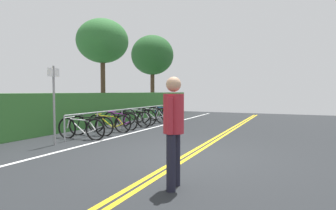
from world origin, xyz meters
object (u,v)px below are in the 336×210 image
object	(u,v)px
bicycle_8	(164,113)
bicycle_5	(139,117)
sign_post_near	(54,98)
bicycle_4	(134,119)
tree_mid	(103,42)
bike_rack	(132,113)
bicycle_0	(81,128)
tree_far_right	(152,55)
pedestrian	(174,124)
bicycle_1	(91,126)
bicycle_6	(153,115)
bicycle_7	(159,114)
bicycle_2	(109,123)
bicycle_3	(120,121)

from	to	relation	value
bicycle_8	bicycle_5	bearing A→B (deg)	179.92
sign_post_near	bicycle_4	bearing A→B (deg)	1.28
bicycle_4	tree_mid	size ratio (longest dim) A/B	0.32
tree_mid	bike_rack	bearing A→B (deg)	-120.88
bicycle_0	bicycle_8	distance (m)	6.77
bicycle_4	tree_far_right	bearing A→B (deg)	21.75
pedestrian	tree_mid	world-z (taller)	tree_mid
sign_post_near	tree_far_right	distance (m)	12.93
bicycle_0	bicycle_1	distance (m)	0.75
bicycle_5	bicycle_6	xyz separation A→B (m)	(0.87, -0.26, 0.00)
bicycle_1	bicycle_7	bearing A→B (deg)	-1.00
bicycle_8	tree_mid	size ratio (longest dim) A/B	0.32
bicycle_7	bike_rack	bearing A→B (deg)	179.44
bicycle_0	bicycle_4	xyz separation A→B (m)	(3.37, 0.10, -0.00)
bicycle_4	bicycle_5	size ratio (longest dim) A/B	0.93
bicycle_5	bicycle_7	world-z (taller)	bicycle_5
bicycle_1	bicycle_6	bearing A→B (deg)	-2.60
tree_mid	pedestrian	bearing A→B (deg)	-137.31
bike_rack	bicycle_1	distance (m)	2.61
bicycle_1	bicycle_8	size ratio (longest dim) A/B	1.00
bicycle_4	bicycle_5	world-z (taller)	bicycle_5
tree_far_right	bicycle_2	bearing A→B (deg)	-162.05
bicycle_3	sign_post_near	world-z (taller)	sign_post_near
bicycle_2	sign_post_near	size ratio (longest dim) A/B	0.78
bicycle_4	bicycle_8	world-z (taller)	bicycle_8
sign_post_near	tree_far_right	world-z (taller)	tree_far_right
bicycle_4	sign_post_near	xyz separation A→B (m)	(-4.46, -0.10, 1.01)
bicycle_3	bicycle_4	world-z (taller)	bicycle_3
bicycle_3	tree_far_right	distance (m)	9.91
bicycle_7	sign_post_near	bearing A→B (deg)	-179.08
bicycle_0	tree_mid	xyz separation A→B (m)	(4.95, 2.87, 3.73)
bicycle_6	tree_far_right	size ratio (longest dim) A/B	0.32
bicycle_5	bicycle_6	size ratio (longest dim) A/B	1.02
bicycle_6	bicycle_2	bearing A→B (deg)	177.95
bicycle_2	bicycle_8	bearing A→B (deg)	1.59
pedestrian	sign_post_near	distance (m)	4.85
bike_rack	bicycle_5	bearing A→B (deg)	9.87
bicycle_0	bicycle_1	size ratio (longest dim) A/B	1.06
bicycle_0	sign_post_near	xyz separation A→B (m)	(-1.08, -0.00, 1.00)
bicycle_2	bicycle_4	size ratio (longest dim) A/B	1.03
bicycle_2	bicycle_6	xyz separation A→B (m)	(3.29, -0.12, 0.04)
bicycle_1	bicycle_4	distance (m)	2.66
bicycle_5	tree_mid	size ratio (longest dim) A/B	0.35
bicycle_8	tree_mid	world-z (taller)	tree_mid
bike_rack	bicycle_5	distance (m)	0.83
bicycle_1	tree_far_right	xyz separation A→B (m)	(10.42, 2.99, 3.77)
bicycle_7	tree_mid	bearing A→B (deg)	108.99
bicycle_2	tree_mid	xyz separation A→B (m)	(3.28, 2.75, 3.74)
bike_rack	bicycle_5	xyz separation A→B (m)	(0.78, 0.14, -0.25)
bicycle_8	bicycle_6	bearing A→B (deg)	-171.79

